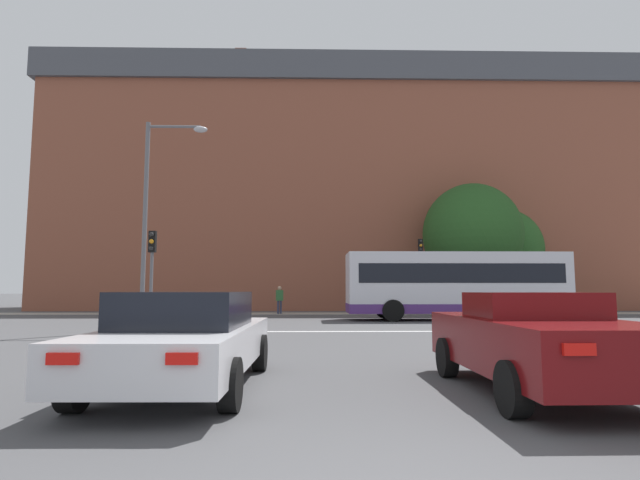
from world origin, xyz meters
TOP-DOWN VIEW (x-y plane):
  - stop_line_strip at (0.00, 14.44)m, footprint 9.78×0.30m
  - far_pavement at (0.00, 27.83)m, footprint 70.86×2.50m
  - brick_civic_building at (2.50, 38.21)m, footprint 46.08×14.29m
  - car_saloon_left at (-2.44, 4.50)m, footprint 2.12×4.92m
  - car_roadster_right at (2.60, 4.02)m, footprint 2.08×4.34m
  - bus_crossing_lead at (6.42, 21.01)m, footprint 10.42×2.76m
  - traffic_light_near_left at (-6.45, 15.48)m, footprint 0.26×0.31m
  - traffic_light_far_right at (6.16, 27.13)m, footprint 0.26×0.31m
  - street_lamp_junction at (-6.18, 14.88)m, footprint 2.25×0.36m
  - pedestrian_waiting at (11.42, 27.58)m, footprint 0.45×0.35m
  - pedestrian_walking_east at (-2.43, 27.37)m, footprint 0.45×0.36m
  - pedestrian_walking_west at (5.02, 28.59)m, footprint 0.27×0.42m
  - tree_by_building at (13.25, 32.22)m, footprint 5.49×5.49m
  - tree_kerbside at (9.93, 28.87)m, footprint 6.33×6.33m

SIDE VIEW (x-z plane):
  - stop_line_strip at x=0.00m, z-range 0.00..0.01m
  - far_pavement at x=0.00m, z-range 0.00..0.01m
  - car_roadster_right at x=2.60m, z-range 0.02..1.42m
  - car_saloon_left at x=-2.44m, z-range 0.02..1.43m
  - pedestrian_walking_east at x=-2.43m, z-range 0.14..1.81m
  - pedestrian_waiting at x=11.42m, z-range 0.16..1.90m
  - pedestrian_walking_west at x=5.02m, z-range 0.17..2.00m
  - bus_crossing_lead at x=6.42m, z-range 0.12..3.33m
  - traffic_light_near_left at x=-6.45m, z-range 0.65..4.27m
  - traffic_light_far_right at x=6.16m, z-range 0.76..5.30m
  - tree_by_building at x=13.25m, z-range 0.73..7.97m
  - street_lamp_junction at x=-6.18m, z-range 0.83..8.39m
  - tree_kerbside at x=9.93m, z-range 0.84..9.19m
  - brick_civic_building at x=2.50m, z-range -1.04..19.77m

